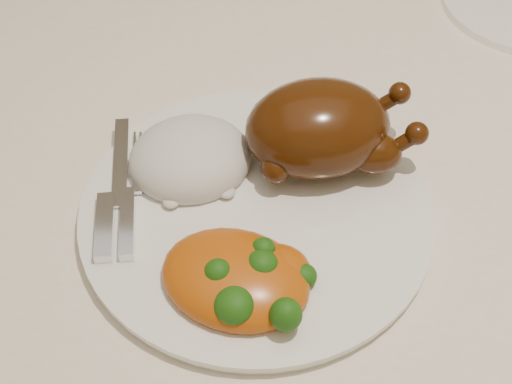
{
  "coord_description": "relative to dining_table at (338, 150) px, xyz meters",
  "views": [
    {
      "loc": [
        -0.07,
        -0.57,
        1.24
      ],
      "look_at": [
        -0.08,
        -0.18,
        0.8
      ],
      "focal_mm": 50.0,
      "sensor_mm": 36.0,
      "label": 1
    }
  ],
  "objects": [
    {
      "name": "dinner_plate",
      "position": [
        -0.08,
        -0.18,
        0.11
      ],
      "size": [
        0.37,
        0.37,
        0.01
      ],
      "primitive_type": "cylinder",
      "rotation": [
        0.0,
        0.0,
        -0.31
      ],
      "color": "white",
      "rests_on": "tablecloth"
    },
    {
      "name": "mac_and_cheese",
      "position": [
        -0.09,
        -0.26,
        0.12
      ],
      "size": [
        0.14,
        0.12,
        0.04
      ],
      "rotation": [
        0.0,
        0.0,
        -0.32
      ],
      "color": "#C9540C",
      "rests_on": "dinner_plate"
    },
    {
      "name": "rice_mound",
      "position": [
        -0.14,
        -0.14,
        0.13
      ],
      "size": [
        0.13,
        0.12,
        0.06
      ],
      "rotation": [
        0.0,
        0.0,
        0.27
      ],
      "color": "silver",
      "rests_on": "dinner_plate"
    },
    {
      "name": "roast_chicken",
      "position": [
        -0.03,
        -0.13,
        0.15
      ],
      "size": [
        0.16,
        0.12,
        0.08
      ],
      "rotation": [
        0.0,
        0.0,
        0.19
      ],
      "color": "#431F07",
      "rests_on": "dinner_plate"
    },
    {
      "name": "dining_table",
      "position": [
        0.0,
        0.0,
        0.0
      ],
      "size": [
        1.6,
        0.9,
        0.76
      ],
      "color": "brown",
      "rests_on": "floor"
    },
    {
      "name": "tablecloth",
      "position": [
        0.0,
        0.0,
        0.07
      ],
      "size": [
        1.73,
        1.03,
        0.18
      ],
      "color": "white",
      "rests_on": "dining_table"
    },
    {
      "name": "cutlery",
      "position": [
        -0.2,
        -0.19,
        0.12
      ],
      "size": [
        0.04,
        0.16,
        0.01
      ],
      "rotation": [
        0.0,
        0.0,
        0.14
      ],
      "color": "silver",
      "rests_on": "dinner_plate"
    }
  ]
}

